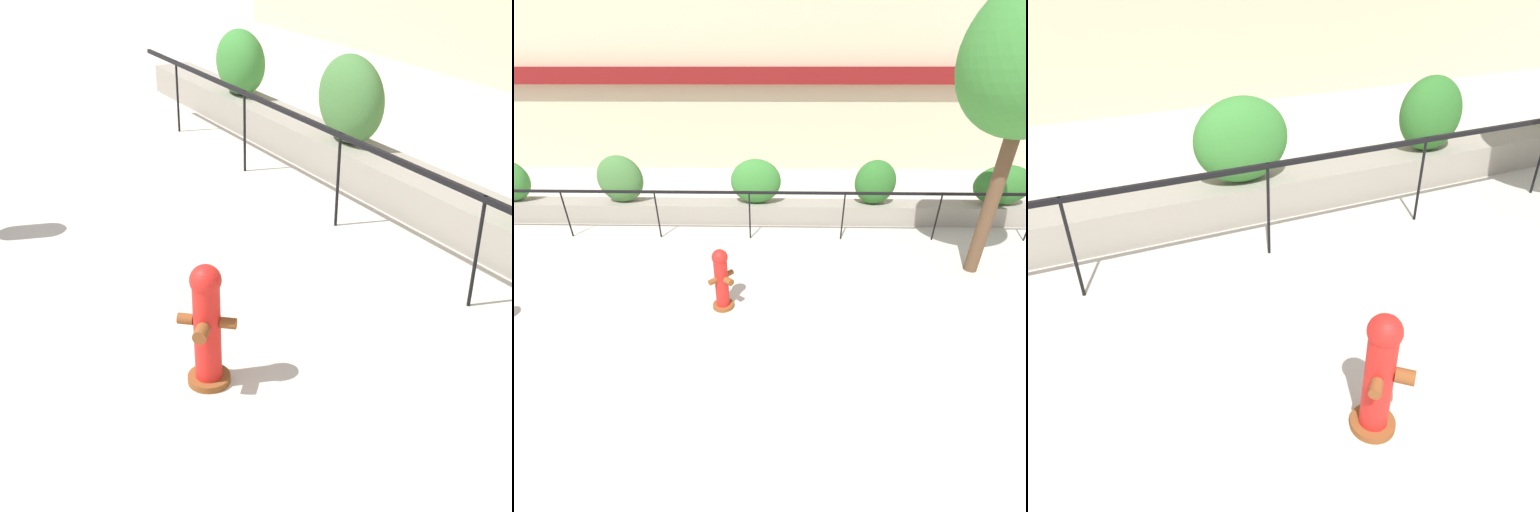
{
  "view_description": "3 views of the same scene",
  "coord_description": "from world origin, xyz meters",
  "views": [
    {
      "loc": [
        3.98,
        0.07,
        3.63
      ],
      "look_at": [
        -0.65,
        2.88,
        0.8
      ],
      "focal_mm": 50.0,
      "sensor_mm": 36.0,
      "label": 1
    },
    {
      "loc": [
        0.64,
        -2.47,
        3.51
      ],
      "look_at": [
        0.52,
        2.82,
        0.64
      ],
      "focal_mm": 24.0,
      "sensor_mm": 36.0,
      "label": 2
    },
    {
      "loc": [
        -1.94,
        0.1,
        3.17
      ],
      "look_at": [
        -0.3,
        3.77,
        0.67
      ],
      "focal_mm": 35.0,
      "sensor_mm": 36.0,
      "label": 3
    }
  ],
  "objects": [
    {
      "name": "fence_railing_segment",
      "position": [
        -0.0,
        4.9,
        1.02
      ],
      "size": [
        15.0,
        0.05,
        1.15
      ],
      "color": "black",
      "rests_on": "ground"
    },
    {
      "name": "fire_hydrant",
      "position": [
        -0.25,
        2.19,
        0.55
      ],
      "size": [
        0.5,
        0.5,
        1.08
      ],
      "color": "brown",
      "rests_on": "ground"
    },
    {
      "name": "hedge_bush_1",
      "position": [
        -3.36,
        6.0,
        1.09
      ],
      "size": [
        1.15,
        0.65,
        1.19
      ],
      "primitive_type": "ellipsoid",
      "color": "#427538",
      "rests_on": "planter_wall_low"
    },
    {
      "name": "hedge_bush_0",
      "position": [
        -6.29,
        6.0,
        1.03
      ],
      "size": [
        1.08,
        0.7,
        1.06
      ],
      "primitive_type": "ellipsoid",
      "color": "#387F33",
      "rests_on": "planter_wall_low"
    }
  ]
}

